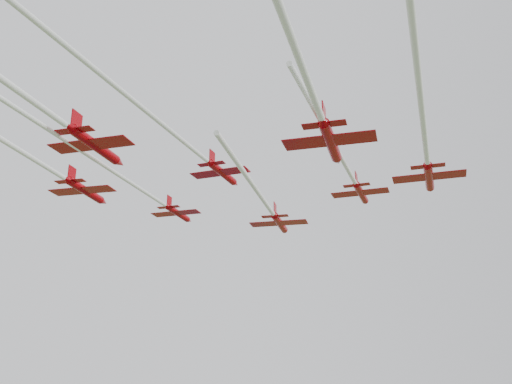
{
  "coord_description": "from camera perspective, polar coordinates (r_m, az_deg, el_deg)",
  "views": [
    {
      "loc": [
        -8.19,
        -71.66,
        24.09
      ],
      "look_at": [
        -0.48,
        4.28,
        49.82
      ],
      "focal_mm": 40.0,
      "sensor_mm": 36.0,
      "label": 1
    }
  ],
  "objects": [
    {
      "name": "jet_lead",
      "position": [
        88.77,
        1.41,
        -1.74
      ],
      "size": [
        17.02,
        42.24,
        2.89
      ],
      "rotation": [
        0.0,
        0.0,
        -0.32
      ],
      "color": "#A00007"
    },
    {
      "name": "jet_row2_left",
      "position": [
        80.01,
        -12.28,
        0.82
      ],
      "size": [
        24.17,
        53.06,
        2.36
      ],
      "rotation": [
        0.0,
        0.0,
        -0.4
      ],
      "color": "#A00007"
    },
    {
      "name": "jet_row2_right",
      "position": [
        74.8,
        9.33,
        1.95
      ],
      "size": [
        19.81,
        38.92,
        2.42
      ],
      "rotation": [
        0.0,
        0.0,
        -0.44
      ],
      "color": "#A00007"
    },
    {
      "name": "jet_row3_left",
      "position": [
        72.34,
        -22.96,
        4.12
      ],
      "size": [
        23.75,
        60.8,
        2.79
      ],
      "rotation": [
        0.0,
        0.0,
        -0.33
      ],
      "color": "#A00007"
    },
    {
      "name": "jet_row3_mid",
      "position": [
        67.86,
        -7.0,
        4.83
      ],
      "size": [
        22.2,
        42.02,
        2.39
      ],
      "rotation": [
        0.0,
        0.0,
        -0.46
      ],
      "color": "#A00007"
    },
    {
      "name": "jet_row3_right",
      "position": [
        57.11,
        16.36,
        6.76
      ],
      "size": [
        27.01,
        57.05,
        2.56
      ],
      "rotation": [
        0.0,
        0.0,
        -0.42
      ],
      "color": "#A00007"
    },
    {
      "name": "jet_row4_left",
      "position": [
        57.56,
        -23.84,
        10.12
      ],
      "size": [
        26.09,
        59.14,
        2.92
      ],
      "rotation": [
        0.0,
        0.0,
        -0.38
      ],
      "color": "#A00007"
    },
    {
      "name": "jet_row4_right",
      "position": [
        52.11,
        5.75,
        9.52
      ],
      "size": [
        21.06,
        47.78,
        2.95
      ],
      "rotation": [
        0.0,
        0.0,
        -0.37
      ],
      "color": "#A00007"
    }
  ]
}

